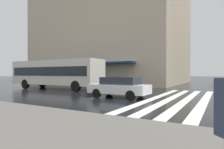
% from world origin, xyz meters
% --- Properties ---
extents(ground_plane, '(220.00, 220.00, 0.00)m').
position_xyz_m(ground_plane, '(0.00, 0.00, 0.00)').
color(ground_plane, black).
extents(zebra_crossing, '(13.00, 5.50, 0.01)m').
position_xyz_m(zebra_crossing, '(4.00, 1.01, 0.00)').
color(zebra_crossing, silver).
rests_on(zebra_crossing, ground_plane).
extents(haussmann_block_mid, '(20.41, 24.01, 22.32)m').
position_xyz_m(haussmann_block_mid, '(22.10, 16.97, 10.93)').
color(haussmann_block_mid, tan).
rests_on(haussmann_block_mid, ground_plane).
extents(car_white, '(1.85, 4.10, 1.41)m').
position_xyz_m(car_white, '(2.50, 5.64, 0.76)').
color(car_white, silver).
rests_on(car_white, ground_plane).
extents(city_bus, '(2.60, 11.00, 3.00)m').
position_xyz_m(city_bus, '(5.50, 14.90, 1.76)').
color(city_bus, beige).
rests_on(city_bus, ground_plane).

